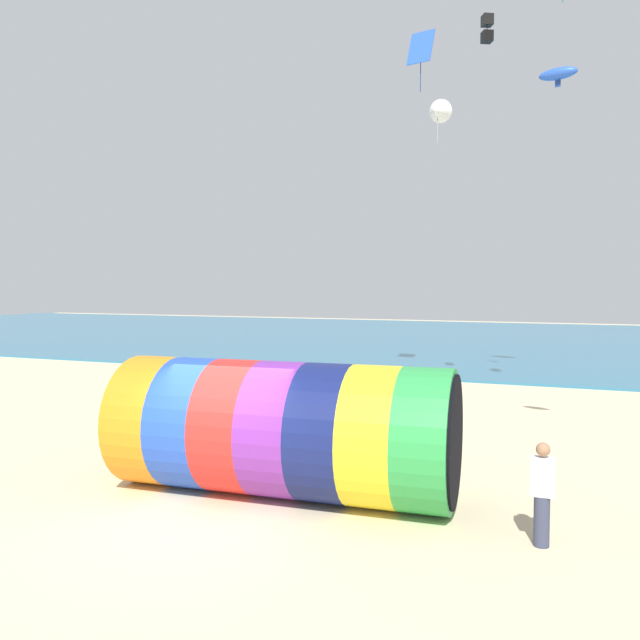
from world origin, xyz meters
name	(u,v)px	position (x,y,z in m)	size (l,w,h in m)	color
ground_plane	(201,517)	(0.00, 0.00, 0.00)	(120.00, 120.00, 0.00)	beige
sea	(472,339)	(0.00, 36.73, 0.05)	(120.00, 40.00, 0.10)	teal
giant_inflatable_tube	(284,429)	(0.86, 1.59, 1.29)	(6.61, 2.90, 2.57)	orange
kite_handler	(542,494)	(5.54, 0.86, 0.82)	(0.36, 0.24, 1.62)	#383D56
kite_white_delta	(438,111)	(1.95, 11.36, 9.64)	(0.83, 0.96, 1.49)	white
kite_blue_parafoil	(558,74)	(5.55, 16.55, 12.00)	(1.54, 0.94, 0.76)	blue
kite_black_box	(487,29)	(3.38, 12.20, 12.35)	(0.44, 0.44, 0.93)	black
kite_blue_diamond	(421,48)	(0.69, 14.63, 12.93)	(1.05, 0.71, 2.32)	blue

